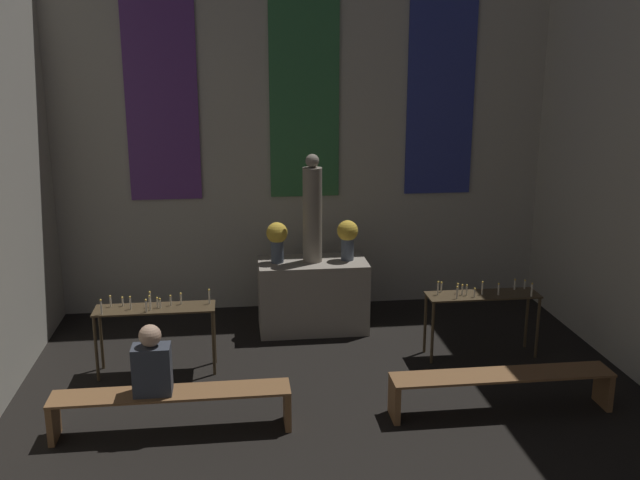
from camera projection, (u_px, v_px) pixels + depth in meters
The scene contains 10 objects.
wall_back at pixel (304, 128), 9.90m from camera, with size 7.08×0.16×5.09m.
altar at pixel (313, 295), 9.45m from camera, with size 1.42×0.73×0.94m.
statue at pixel (312, 212), 9.16m from camera, with size 0.25×0.25×1.41m.
flower_vase_left at pixel (277, 238), 9.19m from camera, with size 0.28×0.28×0.53m.
flower_vase_right at pixel (348, 236), 9.30m from camera, with size 0.28×0.28×0.53m.
candle_rack_left at pixel (155, 317), 8.10m from camera, with size 1.36×0.38×0.98m.
candle_rack_right at pixel (482, 303), 8.56m from camera, with size 1.36×0.38×0.96m.
pew_back_left at pixel (172, 402), 6.87m from camera, with size 2.29×0.36×0.43m.
pew_back_right at pixel (502, 383), 7.26m from camera, with size 2.29×0.36×0.43m.
person_seated at pixel (152, 363), 6.74m from camera, with size 0.36×0.24×0.69m.
Camera 1 is at (-1.00, 1.13, 3.56)m, focal length 40.00 mm.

